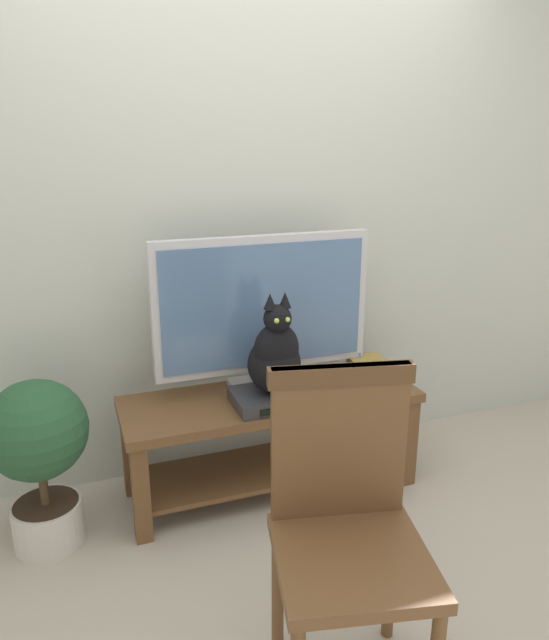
% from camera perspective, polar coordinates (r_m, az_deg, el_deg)
% --- Properties ---
extents(ground_plane, '(12.00, 12.00, 0.00)m').
position_cam_1_polar(ground_plane, '(2.64, 3.06, -21.34)').
color(ground_plane, '#ADA393').
extents(back_wall, '(7.00, 0.12, 2.80)m').
position_cam_1_polar(back_wall, '(2.93, -3.58, 12.40)').
color(back_wall, '#B7BCB2').
rests_on(back_wall, ground).
extents(tv_stand, '(1.38, 0.47, 0.49)m').
position_cam_1_polar(tv_stand, '(2.86, -0.35, -9.95)').
color(tv_stand, brown).
rests_on(tv_stand, ground).
extents(tv, '(1.03, 0.20, 0.73)m').
position_cam_1_polar(tv, '(2.74, -1.06, 1.11)').
color(tv, '#B7B7BC').
rests_on(tv, tv_stand).
extents(media_box, '(0.37, 0.27, 0.06)m').
position_cam_1_polar(media_box, '(2.70, -0.02, -7.41)').
color(media_box, '#2D2D30').
rests_on(media_box, tv_stand).
extents(cat, '(0.24, 0.29, 0.47)m').
position_cam_1_polar(cat, '(2.61, 0.10, -3.44)').
color(cat, black).
rests_on(cat, media_box).
extents(wooden_chair, '(0.53, 0.53, 1.00)m').
position_cam_1_polar(wooden_chair, '(1.87, 6.85, -17.78)').
color(wooden_chair, brown).
rests_on(wooden_chair, ground).
extents(book_stack, '(0.24, 0.21, 0.10)m').
position_cam_1_polar(book_stack, '(3.02, 8.82, -4.53)').
color(book_stack, '#38664C').
rests_on(book_stack, tv_stand).
extents(potted_plant, '(0.41, 0.41, 0.73)m').
position_cam_1_polar(potted_plant, '(2.63, -21.62, -11.40)').
color(potted_plant, beige).
rests_on(potted_plant, ground).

